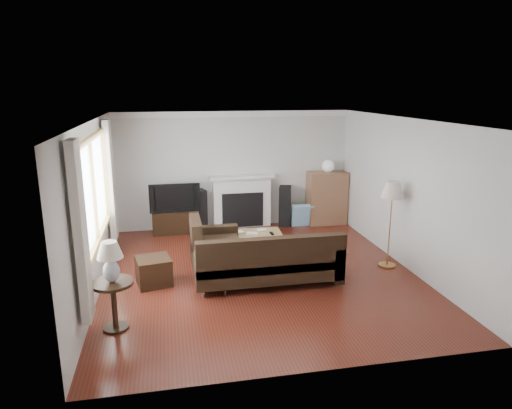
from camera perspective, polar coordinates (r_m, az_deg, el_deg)
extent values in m
cube|color=#521D12|center=(7.62, 0.44, -8.60)|extent=(5.10, 5.60, 0.04)
cube|color=white|center=(7.02, 0.48, 10.52)|extent=(5.10, 5.60, 0.04)
cube|color=silver|center=(9.87, -2.76, 4.33)|extent=(5.00, 0.04, 2.50)
cube|color=silver|center=(4.68, 7.29, -7.38)|extent=(5.00, 0.04, 2.50)
cube|color=silver|center=(7.16, -19.53, -0.39)|extent=(0.04, 5.50, 2.50)
cube|color=silver|center=(8.09, 18.09, 1.36)|extent=(0.04, 5.50, 2.50)
cube|color=olive|center=(6.90, -19.56, 1.62)|extent=(0.12, 2.74, 1.54)
cube|color=beige|center=(5.47, -21.08, -3.35)|extent=(0.10, 0.35, 2.10)
cube|color=beige|center=(8.39, -17.72, 2.90)|extent=(0.10, 0.35, 2.10)
cube|color=white|center=(9.93, -1.76, 0.41)|extent=(1.40, 0.26, 1.15)
cube|color=black|center=(9.76, -10.00, -2.10)|extent=(0.95, 0.43, 0.48)
imported|color=black|center=(9.62, -10.14, 0.96)|extent=(1.04, 0.14, 0.60)
cube|color=black|center=(9.76, -7.06, -0.72)|extent=(0.32, 0.35, 0.89)
cube|color=black|center=(10.06, 3.63, -0.19)|extent=(0.33, 0.36, 0.89)
cube|color=brown|center=(10.28, 8.82, 0.81)|extent=(0.86, 0.41, 1.18)
sphere|color=white|center=(10.14, 8.98, 4.77)|extent=(0.26, 0.26, 0.26)
cube|color=black|center=(7.15, 1.41, -6.77)|extent=(2.45, 1.79, 0.79)
cube|color=olive|center=(8.36, -0.60, -4.90)|extent=(1.12, 0.65, 0.42)
cube|color=black|center=(7.33, -12.65, -8.12)|extent=(0.59, 0.59, 0.43)
cube|color=#B37C3E|center=(7.99, 16.41, -2.43)|extent=(0.48, 0.48, 1.48)
cube|color=black|center=(6.13, -17.30, -11.95)|extent=(0.52, 0.52, 0.65)
cube|color=silver|center=(5.90, -17.72, -6.89)|extent=(0.32, 0.32, 0.51)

